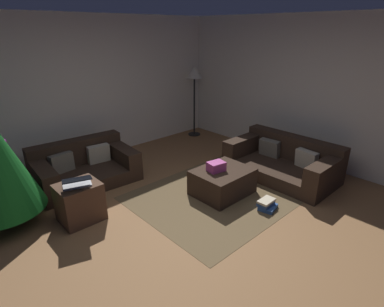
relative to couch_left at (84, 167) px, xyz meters
name	(u,v)px	position (x,y,z in m)	size (l,w,h in m)	color
ground_plane	(192,232)	(0.34, -2.25, -0.24)	(6.40, 6.40, 0.00)	brown
rear_partition	(72,92)	(0.34, 0.89, 1.06)	(6.40, 0.12, 2.60)	silver
corner_partition	(325,94)	(3.48, -2.25, 1.06)	(0.12, 6.40, 2.60)	silver
couch_left	(84,167)	(0.00, 0.00, 0.00)	(1.60, 1.09, 0.63)	#332319
couch_right	(284,161)	(2.59, -2.12, 0.00)	(0.99, 1.77, 0.64)	#332319
ottoman	(222,182)	(1.34, -1.85, -0.05)	(0.84, 0.67, 0.39)	#332319
gift_box	(216,166)	(1.25, -1.79, 0.21)	(0.25, 0.18, 0.14)	#B23F8C
tv_remote	(217,169)	(1.28, -1.78, 0.16)	(0.05, 0.16, 0.02)	black
side_table	(80,202)	(-0.54, -1.06, 0.02)	(0.52, 0.44, 0.52)	#4C3323
laptop	(77,182)	(-0.56, -1.11, 0.33)	(0.44, 0.48, 0.17)	silver
book_stack	(267,205)	(1.46, -2.57, -0.18)	(0.29, 0.26, 0.14)	#2D5193
corner_lamp	(194,78)	(2.96, 0.49, 1.08)	(0.36, 0.36, 1.56)	black
area_rug	(222,193)	(1.34, -1.85, -0.24)	(2.60, 2.00, 0.01)	brown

